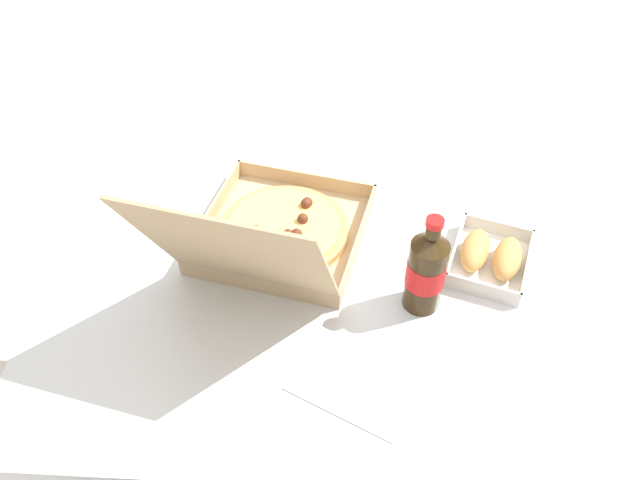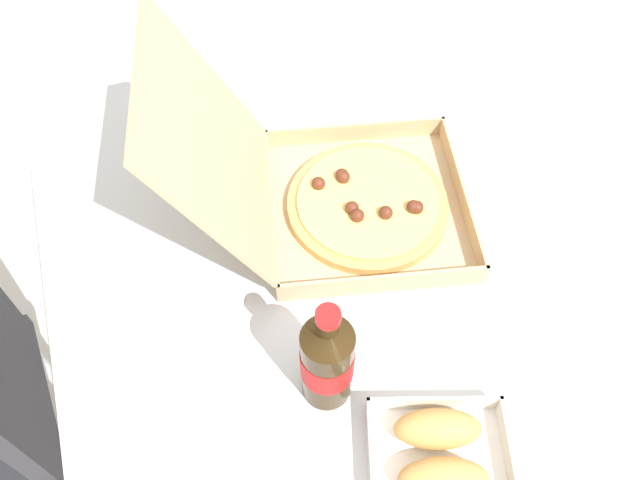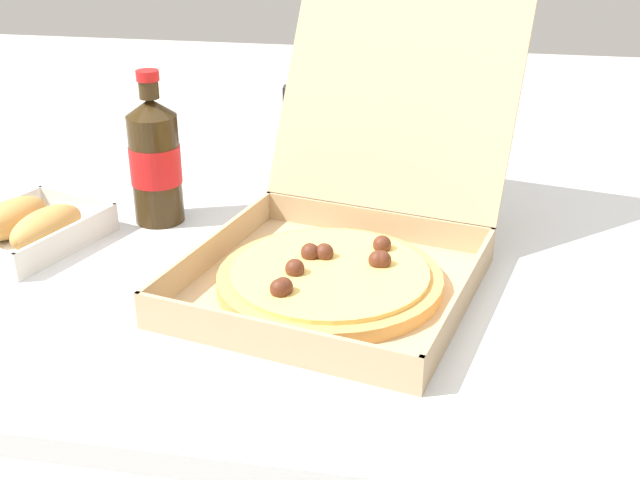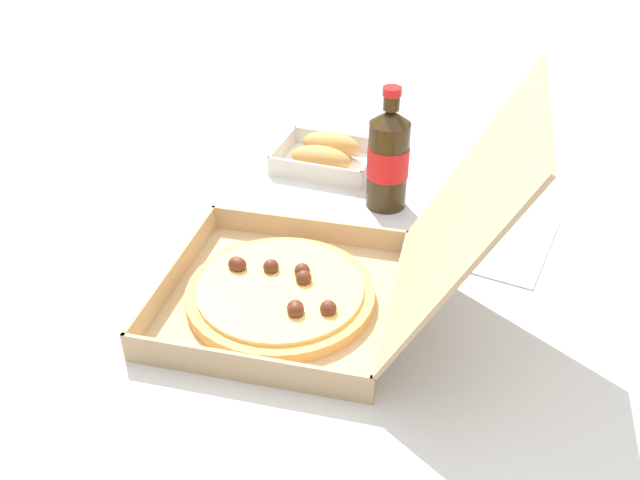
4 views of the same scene
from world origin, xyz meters
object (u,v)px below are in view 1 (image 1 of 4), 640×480
object	(u,v)px
pizza_box_open	(276,233)
paper_menu	(356,381)
bread_side_box	(491,256)
cola_bottle	(426,270)

from	to	relation	value
pizza_box_open	paper_menu	world-z (taller)	pizza_box_open
pizza_box_open	paper_menu	size ratio (longest dim) A/B	2.64
bread_side_box	paper_menu	distance (m)	0.40
pizza_box_open	bread_side_box	world-z (taller)	pizza_box_open
paper_menu	bread_side_box	bearing A→B (deg)	-106.97
bread_side_box	cola_bottle	distance (m)	0.20
bread_side_box	pizza_box_open	bearing A→B (deg)	-2.43
pizza_box_open	cola_bottle	xyz separation A→B (m)	(-0.30, 0.13, 0.04)
pizza_box_open	bread_side_box	distance (m)	0.44
cola_bottle	paper_menu	size ratio (longest dim) A/B	1.07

